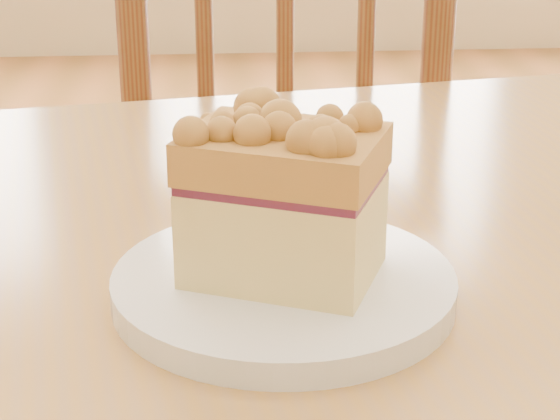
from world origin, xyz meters
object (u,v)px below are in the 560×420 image
at_px(cafe_table_main, 515,365).
at_px(cake_slice, 284,192).
at_px(plate, 284,287).
at_px(cafe_chair_main, 287,219).

xyz_separation_m(cafe_table_main, cake_slice, (-0.17, -0.06, 0.16)).
bearing_deg(plate, cafe_chair_main, 85.27).
bearing_deg(cafe_chair_main, cafe_table_main, 104.43).
bearing_deg(cafe_table_main, plate, -171.09).
bearing_deg(cake_slice, cafe_chair_main, 107.91).
bearing_deg(cake_slice, cafe_table_main, 40.73).
relative_size(cafe_table_main, cafe_chair_main, 1.48).
bearing_deg(plate, cake_slice, 83.87).
distance_m(cafe_table_main, cafe_chair_main, 0.72).
height_order(cafe_table_main, plate, plate).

